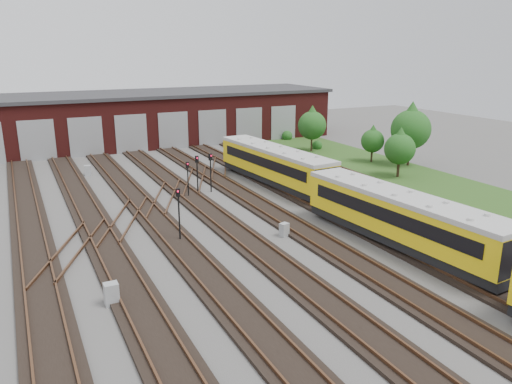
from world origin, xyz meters
name	(u,v)px	position (x,y,z in m)	size (l,w,h in m)	color
ground	(298,253)	(0.00, 0.00, 0.00)	(120.00, 120.00, 0.00)	#42403D
track_network	(291,248)	(-0.17, 0.59, 0.11)	(30.40, 70.00, 0.33)	black
maintenance_shed	(136,118)	(-0.01, 39.97, 3.20)	(51.00, 12.50, 6.35)	#4C1513
grass_verge	(419,179)	(19.00, 10.00, 0.03)	(8.00, 55.00, 0.05)	#284B19
metro_train	(401,218)	(6.00, -1.85, 1.87)	(3.83, 46.75, 3.01)	black
signal_mast_0	(179,208)	(-5.69, 4.85, 2.19)	(0.29, 0.28, 3.45)	black
signal_mast_1	(188,175)	(-2.10, 13.74, 1.90)	(0.24, 0.23, 2.96)	black
signal_mast_2	(211,167)	(0.17, 14.52, 2.11)	(0.32, 0.31, 3.28)	black
signal_mast_3	(197,169)	(-0.95, 14.71, 2.04)	(0.28, 0.26, 3.16)	black
relay_cabinet_0	(112,294)	(-11.06, -1.42, 0.55)	(0.65, 0.55, 1.09)	#999C9D
relay_cabinet_1	(88,170)	(-8.30, 24.94, 0.49)	(0.59, 0.49, 0.99)	#999C9D
relay_cabinet_2	(284,230)	(0.58, 2.75, 0.44)	(0.53, 0.44, 0.89)	#999C9D
relay_cabinet_3	(310,181)	(8.54, 12.30, 0.48)	(0.58, 0.48, 0.96)	#999C9D
relay_cabinet_4	(365,196)	(9.94, 6.40, 0.52)	(0.62, 0.52, 1.04)	#999C9D
tree_0	(312,122)	(16.94, 25.30, 3.47)	(3.26, 3.26, 5.41)	#2F2115
tree_1	(373,138)	(19.62, 17.67, 2.57)	(2.42, 2.42, 4.01)	#2F2115
tree_2	(411,125)	(21.91, 14.65, 4.24)	(3.99, 3.99, 6.61)	#2F2115
tree_3	(400,145)	(17.68, 11.41, 3.04)	(2.86, 2.86, 4.74)	#2F2115
bush_1	(317,144)	(18.41, 26.31, 0.61)	(1.21, 1.21, 1.21)	#144413
bush_2	(287,134)	(18.40, 33.56, 0.70)	(1.39, 1.39, 1.39)	#144413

